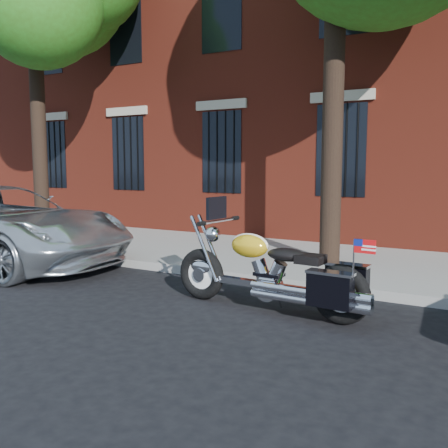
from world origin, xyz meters
The scene contains 5 objects.
ground centered at (0.00, 0.00, 0.00)m, with size 120.00×120.00×0.00m, color black.
curb centered at (0.00, 1.38, 0.07)m, with size 40.00×0.16×0.15m, color gray.
sidewalk centered at (0.00, 3.26, 0.07)m, with size 40.00×3.60×0.15m, color gray.
building centered at (0.00, 10.06, 6.00)m, with size 26.00×10.08×12.00m.
motorcycle centered at (0.73, 0.04, 0.49)m, with size 2.86×0.90×1.45m.
Camera 1 is at (3.28, -5.66, 1.88)m, focal length 40.00 mm.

